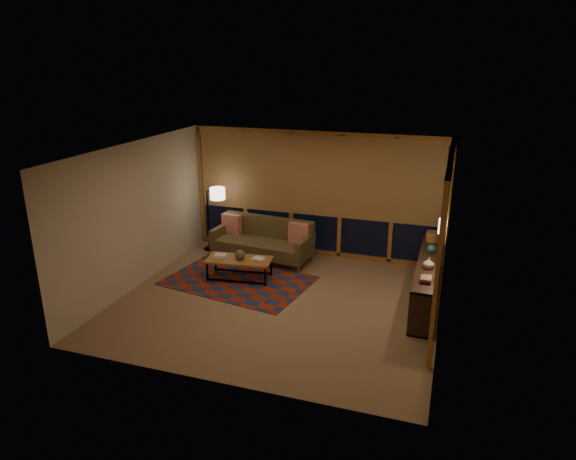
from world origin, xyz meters
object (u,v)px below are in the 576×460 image
(coffee_table, at_px, (240,269))
(floor_lamp, at_px, (208,218))
(sofa, at_px, (262,241))
(bookshelf, at_px, (428,278))

(coffee_table, xyz_separation_m, floor_lamp, (-1.30, 1.29, 0.53))
(sofa, distance_m, bookshelf, 3.57)
(sofa, bearing_deg, floor_lamp, 177.19)
(floor_lamp, bearing_deg, bookshelf, 10.04)
(sofa, xyz_separation_m, floor_lamp, (-1.35, 0.20, 0.32))
(coffee_table, xyz_separation_m, bookshelf, (3.53, 0.30, 0.17))
(sofa, height_order, bookshelf, sofa)
(bookshelf, bearing_deg, sofa, 167.24)
(coffee_table, bearing_deg, floor_lamp, 128.23)
(floor_lamp, bearing_deg, sofa, 13.12)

